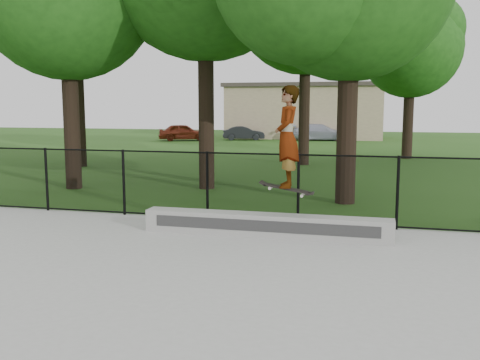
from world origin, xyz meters
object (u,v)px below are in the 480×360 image
(grind_ledge, at_px, (265,225))
(car_a, at_px, (183,132))
(skater_airborne, at_px, (287,138))
(car_c, at_px, (321,132))
(car_b, at_px, (244,133))

(grind_ledge, bearing_deg, car_a, 113.34)
(skater_airborne, bearing_deg, car_c, 94.60)
(car_b, bearing_deg, car_a, 95.64)
(car_b, bearing_deg, skater_airborne, 178.19)
(car_b, bearing_deg, grind_ledge, 177.46)
(car_a, xyz_separation_m, skater_airborne, (12.19, -27.35, 1.32))
(car_a, height_order, car_c, car_a)
(car_a, bearing_deg, car_b, -91.04)
(grind_ledge, xyz_separation_m, car_c, (-2.01, 30.01, 0.34))
(car_b, relative_size, skater_airborne, 1.39)
(car_b, distance_m, skater_airborne, 30.23)
(car_b, xyz_separation_m, car_c, (5.64, 0.96, 0.10))
(grind_ledge, height_order, car_a, car_a)
(car_a, bearing_deg, car_c, -98.48)
(car_a, height_order, car_b, car_a)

